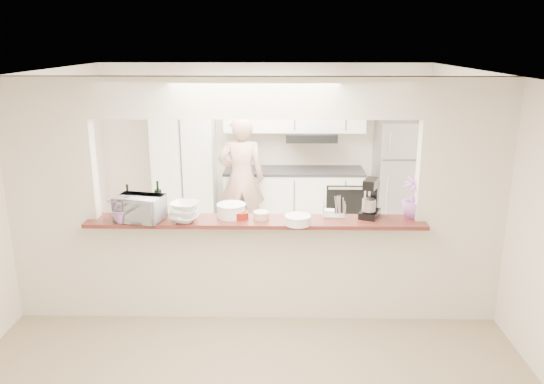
{
  "coord_description": "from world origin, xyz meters",
  "views": [
    {
      "loc": [
        0.26,
        -5.09,
        2.83
      ],
      "look_at": [
        0.16,
        0.3,
        1.28
      ],
      "focal_mm": 35.0,
      "sensor_mm": 36.0,
      "label": 1
    }
  ],
  "objects_px": {
    "refrigerator": "(400,177)",
    "toaster_oven": "(140,208)",
    "stand_mixer": "(371,200)",
    "person": "(242,179)"
  },
  "relations": [
    {
      "from": "refrigerator",
      "to": "stand_mixer",
      "type": "bearing_deg",
      "value": -108.88
    },
    {
      "from": "toaster_oven",
      "to": "person",
      "type": "xyz_separation_m",
      "value": [
        0.84,
        2.33,
        -0.31
      ]
    },
    {
      "from": "stand_mixer",
      "to": "refrigerator",
      "type": "bearing_deg",
      "value": 71.12
    },
    {
      "from": "person",
      "to": "refrigerator",
      "type": "bearing_deg",
      "value": -171.78
    },
    {
      "from": "refrigerator",
      "to": "stand_mixer",
      "type": "distance_m",
      "value": 2.77
    },
    {
      "from": "refrigerator",
      "to": "toaster_oven",
      "type": "bearing_deg",
      "value": -139.33
    },
    {
      "from": "stand_mixer",
      "to": "person",
      "type": "distance_m",
      "value": 2.65
    },
    {
      "from": "refrigerator",
      "to": "toaster_oven",
      "type": "relative_size",
      "value": 3.72
    },
    {
      "from": "refrigerator",
      "to": "stand_mixer",
      "type": "height_order",
      "value": "refrigerator"
    },
    {
      "from": "refrigerator",
      "to": "toaster_oven",
      "type": "height_order",
      "value": "refrigerator"
    }
  ]
}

